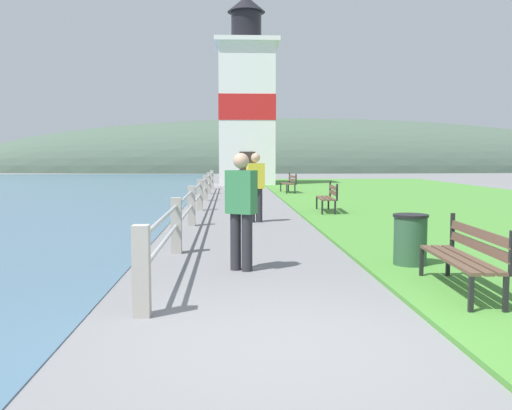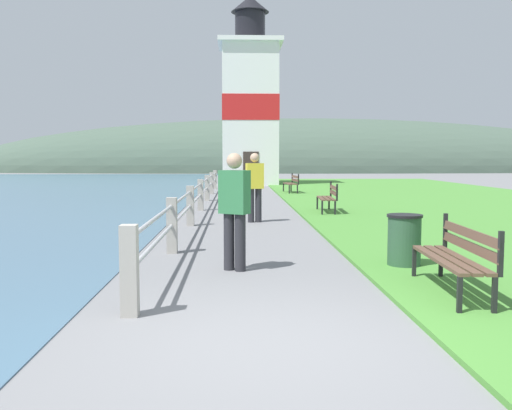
{
  "view_description": "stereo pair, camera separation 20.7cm",
  "coord_description": "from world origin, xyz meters",
  "px_view_note": "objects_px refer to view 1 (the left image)",
  "views": [
    {
      "loc": [
        -0.5,
        -5.07,
        1.72
      ],
      "look_at": [
        0.27,
        11.57,
        0.3
      ],
      "focal_mm": 40.0,
      "sensor_mm": 36.0,
      "label": 1
    },
    {
      "loc": [
        -0.29,
        -5.08,
        1.72
      ],
      "look_at": [
        0.27,
        11.57,
        0.3
      ],
      "focal_mm": 40.0,
      "sensor_mm": 36.0,
      "label": 2
    }
  ],
  "objects_px": {
    "park_bench_midway": "(329,196)",
    "trash_bin": "(410,241)",
    "park_bench_far": "(290,182)",
    "person_strolling": "(256,185)",
    "person_by_railing": "(241,207)",
    "park_bench_near": "(466,253)",
    "lighthouse": "(246,104)"
  },
  "relations": [
    {
      "from": "park_bench_midway",
      "to": "person_strolling",
      "type": "relative_size",
      "value": 0.95
    },
    {
      "from": "person_by_railing",
      "to": "park_bench_near",
      "type": "bearing_deg",
      "value": -92.66
    },
    {
      "from": "park_bench_midway",
      "to": "person_by_railing",
      "type": "height_order",
      "value": "person_by_railing"
    },
    {
      "from": "person_strolling",
      "to": "trash_bin",
      "type": "bearing_deg",
      "value": -172.94
    },
    {
      "from": "trash_bin",
      "to": "park_bench_midway",
      "type": "bearing_deg",
      "value": 88.6
    },
    {
      "from": "park_bench_far",
      "to": "person_by_railing",
      "type": "distance_m",
      "value": 17.9
    },
    {
      "from": "park_bench_far",
      "to": "person_strolling",
      "type": "distance_m",
      "value": 11.57
    },
    {
      "from": "park_bench_near",
      "to": "park_bench_midway",
      "type": "relative_size",
      "value": 1.13
    },
    {
      "from": "park_bench_near",
      "to": "lighthouse",
      "type": "relative_size",
      "value": 0.17
    },
    {
      "from": "park_bench_midway",
      "to": "lighthouse",
      "type": "bearing_deg",
      "value": -80.53
    },
    {
      "from": "park_bench_near",
      "to": "person_by_railing",
      "type": "distance_m",
      "value": 3.26
    },
    {
      "from": "park_bench_midway",
      "to": "trash_bin",
      "type": "distance_m",
      "value": 8.43
    },
    {
      "from": "park_bench_midway",
      "to": "park_bench_far",
      "type": "bearing_deg",
      "value": -85.5
    },
    {
      "from": "trash_bin",
      "to": "person_by_railing",
      "type": "bearing_deg",
      "value": -179.18
    },
    {
      "from": "person_strolling",
      "to": "person_by_railing",
      "type": "height_order",
      "value": "person_strolling"
    },
    {
      "from": "park_bench_far",
      "to": "person_strolling",
      "type": "bearing_deg",
      "value": 74.71
    },
    {
      "from": "park_bench_far",
      "to": "trash_bin",
      "type": "height_order",
      "value": "park_bench_far"
    },
    {
      "from": "park_bench_midway",
      "to": "person_strolling",
      "type": "bearing_deg",
      "value": 46.06
    },
    {
      "from": "park_bench_midway",
      "to": "person_by_railing",
      "type": "bearing_deg",
      "value": 74.89
    },
    {
      "from": "park_bench_far",
      "to": "park_bench_near",
      "type": "bearing_deg",
      "value": 85.51
    },
    {
      "from": "park_bench_near",
      "to": "person_by_railing",
      "type": "height_order",
      "value": "person_by_railing"
    },
    {
      "from": "park_bench_far",
      "to": "lighthouse",
      "type": "bearing_deg",
      "value": -83.34
    },
    {
      "from": "park_bench_near",
      "to": "park_bench_midway",
      "type": "bearing_deg",
      "value": -87.46
    },
    {
      "from": "lighthouse",
      "to": "person_by_railing",
      "type": "height_order",
      "value": "lighthouse"
    },
    {
      "from": "park_bench_midway",
      "to": "trash_bin",
      "type": "bearing_deg",
      "value": 91.82
    },
    {
      "from": "trash_bin",
      "to": "person_strolling",
      "type": "bearing_deg",
      "value": 108.4
    },
    {
      "from": "person_strolling",
      "to": "trash_bin",
      "type": "relative_size",
      "value": 2.16
    },
    {
      "from": "lighthouse",
      "to": "park_bench_far",
      "type": "bearing_deg",
      "value": -78.47
    },
    {
      "from": "park_bench_near",
      "to": "park_bench_far",
      "type": "relative_size",
      "value": 1.17
    },
    {
      "from": "park_bench_near",
      "to": "person_strolling",
      "type": "distance_m",
      "value": 8.38
    },
    {
      "from": "park_bench_near",
      "to": "trash_bin",
      "type": "relative_size",
      "value": 2.31
    },
    {
      "from": "park_bench_far",
      "to": "park_bench_midway",
      "type": "bearing_deg",
      "value": 86.42
    }
  ]
}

